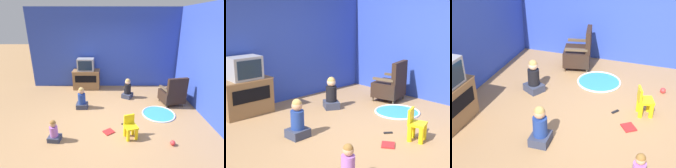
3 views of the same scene
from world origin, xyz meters
The scene contains 10 objects.
ground_plane centered at (0.00, 0.00, 0.00)m, with size 30.00×30.00×0.00m, color #9E754C.
wall_right centered at (2.54, -0.17, 1.45)m, with size 0.12×5.65×2.90m.
black_armchair centered at (1.88, 0.90, 0.35)m, with size 0.74×0.70×0.91m.
yellow_kid_chair centered at (0.43, -0.70, 0.22)m, with size 0.33×0.33×0.52m.
play_mat centered at (1.32, 0.30, 0.01)m, with size 0.91×0.91×0.04m.
child_watching_left centered at (0.55, 1.42, 0.29)m, with size 0.43×0.44×0.67m.
child_watching_right centered at (-0.86, 0.69, 0.28)m, with size 0.34×0.30×0.65m.
toy_ball centered at (1.29, -0.98, 0.05)m, with size 0.11×0.11×0.11m.
book centered at (-0.06, -0.53, 0.01)m, with size 0.30×0.29×0.02m.
remote_control centered at (0.33, -0.23, 0.01)m, with size 0.15×0.12×0.02m.
Camera 3 is at (-4.28, -0.87, 3.09)m, focal length 50.00 mm.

